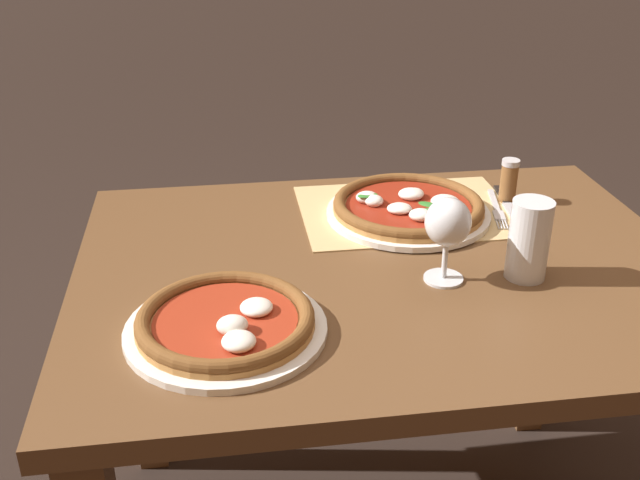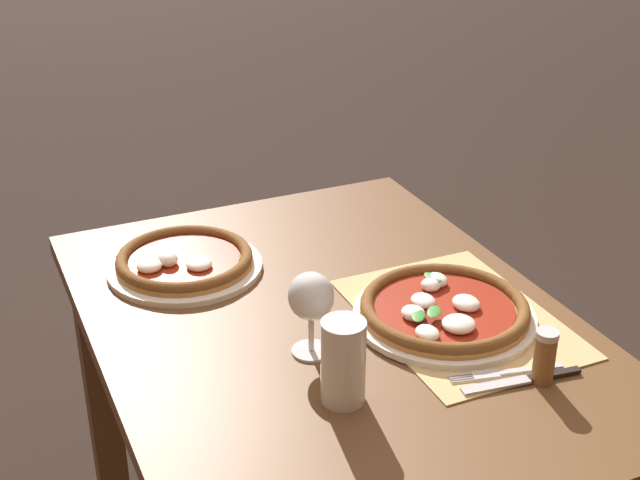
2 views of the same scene
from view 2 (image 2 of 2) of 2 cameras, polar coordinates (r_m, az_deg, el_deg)
dining_table at (r=1.72m, az=0.73°, el=-8.41°), size 1.14×0.85×0.74m
paper_placemat at (r=1.68m, az=8.86°, el=-4.93°), size 0.45×0.32×0.00m
pizza_near at (r=1.66m, az=7.96°, el=-4.45°), size 0.34×0.34×0.05m
pizza_far at (r=1.84m, az=-8.69°, el=-1.36°), size 0.32×0.32×0.05m
wine_glass at (r=1.51m, az=-0.58°, el=-3.84°), size 0.08×0.08×0.16m
pint_glass at (r=1.41m, az=1.49°, el=-7.89°), size 0.07×0.07×0.15m
fork at (r=1.53m, az=11.80°, el=-8.30°), size 0.06×0.20×0.00m
knife at (r=1.52m, az=12.77°, el=-8.76°), size 0.04×0.22×0.01m
pepper_shaker at (r=1.51m, az=14.18°, el=-7.24°), size 0.04×0.04×0.10m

